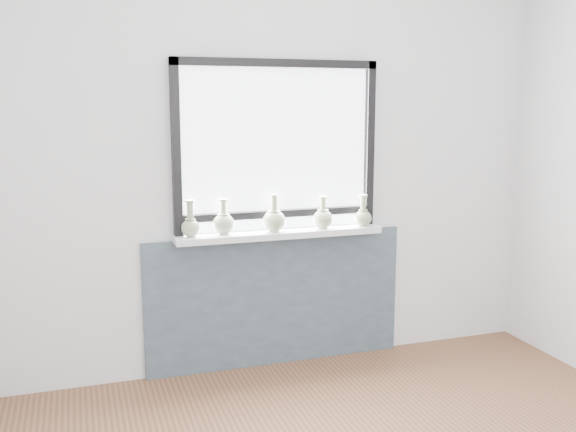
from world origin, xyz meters
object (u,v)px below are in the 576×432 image
object	(u,v)px
vase_a	(191,225)
vase_c	(274,219)
windowsill	(280,234)
vase_e	(363,216)
vase_d	(323,218)
vase_b	(223,222)

from	to	relation	value
vase_a	vase_c	xyz separation A→B (m)	(0.52, -0.00, 0.01)
windowsill	vase_e	xyz separation A→B (m)	(0.56, -0.02, 0.08)
vase_d	vase_a	bearing A→B (deg)	179.71
vase_d	vase_e	size ratio (longest dim) A/B	1.00
vase_c	vase_d	world-z (taller)	vase_c
vase_a	vase_d	world-z (taller)	vase_a
windowsill	vase_c	world-z (taller)	vase_c
vase_e	windowsill	bearing A→B (deg)	178.28
windowsill	vase_d	bearing A→B (deg)	-1.55
vase_a	vase_c	size ratio (longest dim) A/B	0.95
windowsill	vase_d	world-z (taller)	vase_d
vase_e	vase_b	bearing A→B (deg)	178.34
vase_b	vase_c	world-z (taller)	vase_c
vase_c	vase_e	bearing A→B (deg)	-0.82
vase_c	vase_e	size ratio (longest dim) A/B	1.13
vase_a	windowsill	bearing A→B (deg)	0.34
vase_b	vase_c	xyz separation A→B (m)	(0.32, -0.02, 0.00)
windowsill	vase_d	size ratio (longest dim) A/B	6.43
windowsill	vase_d	xyz separation A→B (m)	(0.28, -0.01, 0.09)
vase_b	vase_d	xyz separation A→B (m)	(0.64, -0.02, -0.00)
windowsill	vase_a	xyz separation A→B (m)	(-0.56, -0.00, 0.09)
windowsill	vase_b	bearing A→B (deg)	178.43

